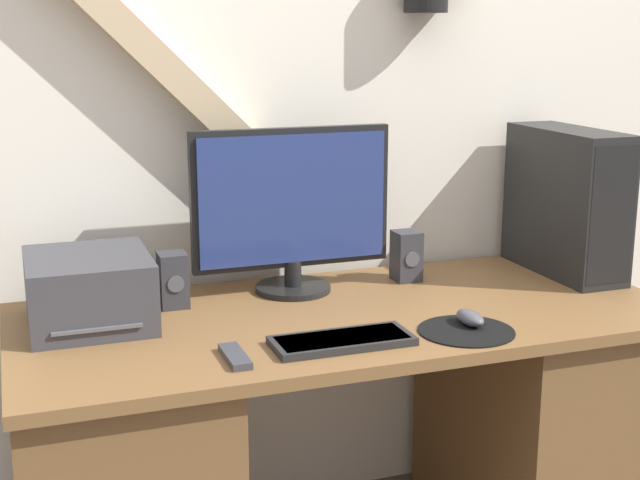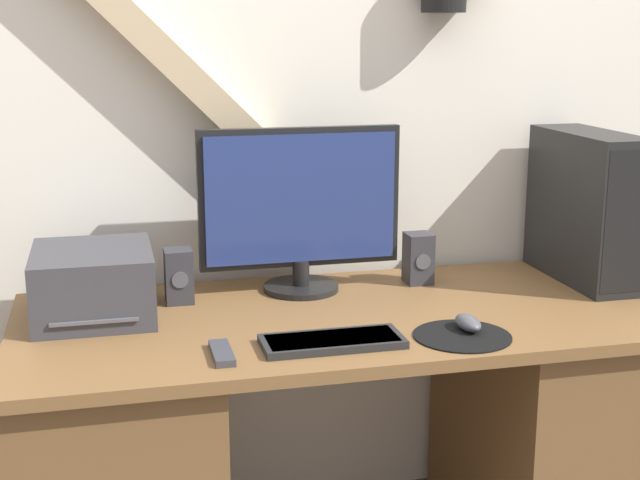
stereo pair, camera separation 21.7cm
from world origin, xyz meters
TOP-DOWN VIEW (x-y plane):
  - wall_back at (0.01, 0.79)m, footprint 6.40×0.17m
  - desk at (0.00, 0.37)m, footprint 1.66×0.73m
  - monitor at (-0.08, 0.59)m, footprint 0.54×0.20m
  - keyboard at (-0.10, 0.15)m, footprint 0.32×0.13m
  - mousepad at (0.21, 0.13)m, footprint 0.23×0.23m
  - mouse at (0.23, 0.16)m, footprint 0.05×0.10m
  - computer_tower at (0.73, 0.50)m, footprint 0.16×0.42m
  - printer at (-0.62, 0.49)m, footprint 0.29×0.33m
  - speaker_left at (-0.41, 0.56)m, footprint 0.07×0.08m
  - speaker_right at (0.26, 0.58)m, footprint 0.07×0.08m
  - remote_control at (-0.35, 0.14)m, footprint 0.04×0.14m

SIDE VIEW (x-z plane):
  - desk at x=0.00m, z-range 0.01..0.73m
  - mousepad at x=0.21m, z-range 0.72..0.72m
  - remote_control at x=-0.35m, z-range 0.72..0.73m
  - keyboard at x=-0.10m, z-range 0.72..0.74m
  - mouse at x=0.23m, z-range 0.72..0.75m
  - speaker_left at x=-0.41m, z-range 0.72..0.86m
  - speaker_right at x=0.26m, z-range 0.72..0.86m
  - printer at x=-0.62m, z-range 0.72..0.88m
  - computer_tower at x=0.73m, z-range 0.72..1.13m
  - monitor at x=-0.08m, z-range 0.73..1.17m
  - wall_back at x=0.01m, z-range -0.14..2.87m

